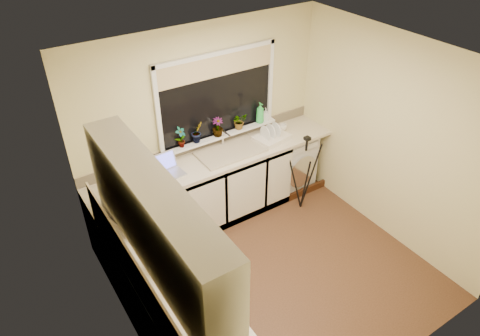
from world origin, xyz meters
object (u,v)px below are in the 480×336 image
at_px(soap_bottle_clear, 266,114).
at_px(cup_left, 205,328).
at_px(tripod, 304,174).
at_px(steel_jar, 174,283).
at_px(plant_a, 181,137).
at_px(cup_back, 283,127).
at_px(washing_machine, 289,160).
at_px(laptop, 168,168).
at_px(plant_b, 197,132).
at_px(plant_d, 239,121).
at_px(soap_bottle_green, 260,113).
at_px(kettle, 163,255).
at_px(plant_c, 218,127).
at_px(microwave, 132,205).
at_px(dish_rack, 272,138).

height_order(soap_bottle_clear, cup_left, soap_bottle_clear).
height_order(tripod, steel_jar, tripod).
bearing_deg(tripod, steel_jar, -156.08).
bearing_deg(tripod, plant_a, 152.49).
bearing_deg(plant_a, cup_back, -5.42).
distance_m(cup_back, cup_left, 3.18).
bearing_deg(washing_machine, laptop, 178.08).
bearing_deg(cup_left, plant_b, 62.49).
distance_m(plant_d, soap_bottle_green, 0.32).
xyz_separation_m(plant_d, cup_back, (0.60, -0.14, -0.21)).
distance_m(kettle, steel_jar, 0.30).
height_order(washing_machine, plant_d, plant_d).
relative_size(plant_a, cup_left, 2.96).
bearing_deg(kettle, plant_c, 45.69).
bearing_deg(cup_back, tripod, -96.17).
bearing_deg(plant_d, washing_machine, -14.72).
distance_m(steel_jar, cup_left, 0.50).
bearing_deg(microwave, plant_c, -74.53).
xyz_separation_m(microwave, plant_d, (1.73, 0.72, 0.10)).
distance_m(tripod, plant_d, 1.07).
height_order(tripod, microwave, microwave).
relative_size(soap_bottle_green, soap_bottle_clear, 1.62).
height_order(washing_machine, dish_rack, dish_rack).
xyz_separation_m(tripod, microwave, (-2.27, -0.03, 0.51)).
bearing_deg(plant_b, soap_bottle_green, -0.66).
bearing_deg(microwave, plant_b, -68.76).
distance_m(plant_d, soap_bottle_clear, 0.41).
bearing_deg(cup_left, tripod, 34.04).
xyz_separation_m(plant_c, soap_bottle_clear, (0.73, 0.01, -0.04)).
height_order(washing_machine, microwave, microwave).
height_order(plant_c, soap_bottle_clear, plant_c).
height_order(plant_a, cup_left, plant_a).
bearing_deg(soap_bottle_green, plant_b, 179.34).
relative_size(tripod, microwave, 1.96).
relative_size(plant_a, soap_bottle_green, 0.96).
bearing_deg(microwave, washing_machine, -88.99).
bearing_deg(plant_d, plant_a, -179.64).
height_order(plant_c, soap_bottle_green, soap_bottle_green).
height_order(plant_d, soap_bottle_green, soap_bottle_green).
relative_size(plant_d, cup_back, 1.86).
bearing_deg(plant_c, soap_bottle_green, -0.11).
relative_size(plant_d, cup_left, 2.35).
xyz_separation_m(kettle, microwave, (0.02, 0.74, 0.04)).
xyz_separation_m(steel_jar, microwave, (0.06, 1.03, 0.10)).
distance_m(microwave, soap_bottle_green, 2.17).
height_order(plant_b, plant_c, plant_b).
bearing_deg(plant_b, kettle, -127.95).
relative_size(tripod, plant_d, 5.19).
xyz_separation_m(washing_machine, plant_c, (-1.03, 0.18, 0.76)).
height_order(washing_machine, soap_bottle_clear, soap_bottle_clear).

